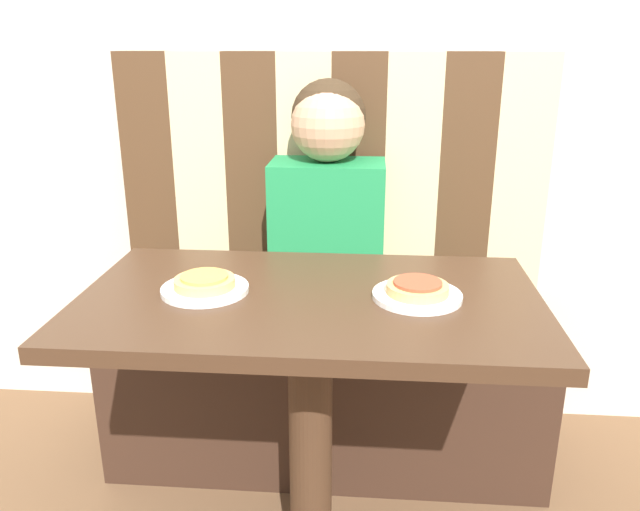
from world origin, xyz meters
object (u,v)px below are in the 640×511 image
(person, at_px, (328,199))
(pizza_right, at_px, (417,288))
(plate_right, at_px, (417,296))
(pizza_left, at_px, (205,281))
(plate_left, at_px, (205,289))

(person, bearing_deg, pizza_right, -67.79)
(person, relative_size, plate_right, 3.83)
(plate_right, xyz_separation_m, pizza_left, (-0.45, 0.00, 0.02))
(plate_right, height_order, pizza_left, pizza_left)
(plate_left, distance_m, plate_right, 0.45)
(person, xyz_separation_m, plate_left, (-0.23, -0.55, -0.07))
(plate_left, relative_size, pizza_left, 1.44)
(plate_left, relative_size, plate_right, 1.00)
(plate_right, relative_size, pizza_right, 1.44)
(person, relative_size, pizza_left, 5.52)
(pizza_right, bearing_deg, pizza_left, 180.00)
(person, bearing_deg, pizza_left, -112.21)
(person, height_order, pizza_left, person)
(person, height_order, pizza_right, person)
(plate_right, xyz_separation_m, pizza_right, (0.00, 0.00, 0.02))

